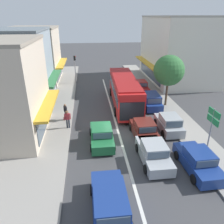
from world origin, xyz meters
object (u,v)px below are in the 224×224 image
object	(u,v)px
parked_wagon_kerb_third	(151,100)
pedestrian_browsing_midblock	(67,118)
sedan_adjacent_lane_trail	(154,153)
traffic_light_downstreet	(75,65)
pedestrian_with_handbag_near	(66,111)
sedan_queue_far_back	(102,135)
parked_sedan_kerb_front	(198,161)
parked_sedan_kerb_rear	(140,86)
parked_hatchback_kerb_second	(169,124)
directional_road_sign	(213,121)
city_bus	(124,89)
street_tree_right	(169,71)
sedan_behind_bus_mid	(144,130)
wagon_behind_bus_near	(110,203)

from	to	relation	value
parked_wagon_kerb_third	pedestrian_browsing_midblock	size ratio (longest dim) A/B	2.79
sedan_adjacent_lane_trail	traffic_light_downstreet	distance (m)	21.02
pedestrian_with_handbag_near	sedan_queue_far_back	bearing A→B (deg)	-53.91
pedestrian_with_handbag_near	pedestrian_browsing_midblock	distance (m)	1.73
sedan_adjacent_lane_trail	pedestrian_with_handbag_near	bearing A→B (deg)	132.42
parked_sedan_kerb_front	traffic_light_downstreet	bearing A→B (deg)	112.29
parked_sedan_kerb_rear	traffic_light_downstreet	distance (m)	10.12
parked_hatchback_kerb_second	directional_road_sign	world-z (taller)	directional_road_sign
parked_hatchback_kerb_second	parked_sedan_kerb_rear	distance (m)	11.26
city_bus	pedestrian_browsing_midblock	size ratio (longest dim) A/B	6.71
street_tree_right	pedestrian_with_handbag_near	size ratio (longest dim) A/B	3.51
directional_road_sign	pedestrian_browsing_midblock	distance (m)	11.77
parked_sedan_kerb_rear	sedan_behind_bus_mid	bearing A→B (deg)	-101.80
sedan_adjacent_lane_trail	pedestrian_with_handbag_near	world-z (taller)	pedestrian_with_handbag_near
city_bus	sedan_adjacent_lane_trail	xyz separation A→B (m)	(0.30, -10.69, -1.22)
parked_hatchback_kerb_second	traffic_light_downstreet	world-z (taller)	traffic_light_downstreet
sedan_queue_far_back	parked_hatchback_kerb_second	distance (m)	6.20
parked_wagon_kerb_third	directional_road_sign	world-z (taller)	directional_road_sign
parked_sedan_kerb_front	sedan_behind_bus_mid	bearing A→B (deg)	118.05
sedan_adjacent_lane_trail	pedestrian_with_handbag_near	distance (m)	9.77
parked_hatchback_kerb_second	pedestrian_browsing_midblock	distance (m)	9.02
sedan_behind_bus_mid	parked_sedan_kerb_rear	world-z (taller)	same
city_bus	pedestrian_with_handbag_near	size ratio (longest dim) A/B	6.71
parked_hatchback_kerb_second	wagon_behind_bus_near	bearing A→B (deg)	-126.46
sedan_adjacent_lane_trail	parked_wagon_kerb_third	bearing A→B (deg)	75.39
sedan_queue_far_back	directional_road_sign	distance (m)	8.28
sedan_queue_far_back	parked_wagon_kerb_third	xyz separation A→B (m)	(6.00, 6.99, 0.08)
city_bus	pedestrian_with_handbag_near	bearing A→B (deg)	-150.98
street_tree_right	pedestrian_with_handbag_near	xyz separation A→B (m)	(-10.94, -2.70, -3.00)
city_bus	parked_sedan_kerb_rear	xyz separation A→B (m)	(3.00, 4.74, -1.22)
parked_sedan_kerb_rear	city_bus	bearing A→B (deg)	-122.29
sedan_behind_bus_mid	traffic_light_downstreet	distance (m)	17.89
parked_sedan_kerb_rear	sedan_queue_far_back	bearing A→B (deg)	-115.98
sedan_behind_bus_mid	parked_hatchback_kerb_second	distance (m)	2.58
wagon_behind_bus_near	sedan_adjacent_lane_trail	size ratio (longest dim) A/B	1.07
parked_sedan_kerb_front	traffic_light_downstreet	world-z (taller)	traffic_light_downstreet
city_bus	wagon_behind_bus_near	bearing A→B (deg)	-102.23
city_bus	sedan_adjacent_lane_trail	size ratio (longest dim) A/B	2.60
directional_road_sign	sedan_adjacent_lane_trail	bearing A→B (deg)	-173.73
parked_wagon_kerb_third	directional_road_sign	distance (m)	9.75
sedan_queue_far_back	parked_sedan_kerb_front	bearing A→B (deg)	-34.10
wagon_behind_bus_near	sedan_behind_bus_mid	size ratio (longest dim) A/B	1.06
wagon_behind_bus_near	pedestrian_with_handbag_near	size ratio (longest dim) A/B	2.76
city_bus	parked_sedan_kerb_front	world-z (taller)	city_bus
directional_road_sign	pedestrian_browsing_midblock	bearing A→B (deg)	154.36
sedan_behind_bus_mid	street_tree_right	bearing A→B (deg)	57.38
sedan_queue_far_back	pedestrian_with_handbag_near	size ratio (longest dim) A/B	2.58
parked_sedan_kerb_rear	pedestrian_browsing_midblock	xyz separation A→B (m)	(-8.98, -9.93, 0.40)
sedan_queue_far_back	wagon_behind_bus_near	bearing A→B (deg)	-90.74
sedan_adjacent_lane_trail	street_tree_right	size ratio (longest dim) A/B	0.73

